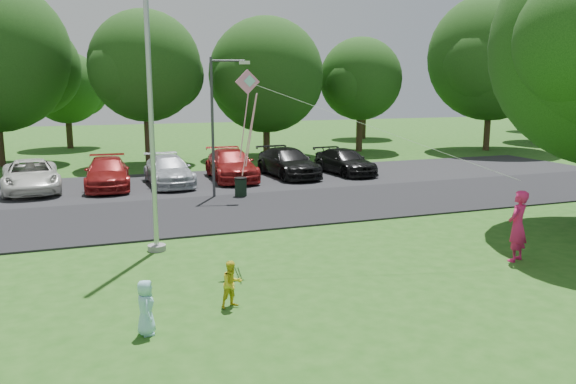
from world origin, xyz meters
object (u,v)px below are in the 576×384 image
object	(u,v)px
woman	(517,226)
child_blue	(146,307)
flagpole	(150,99)
street_lamp	(218,115)
child_yellow	(232,284)
trash_can	(241,187)
kite	(255,101)

from	to	relation	value
woman	child_blue	xyz separation A→B (m)	(-9.53, -1.17, -0.42)
flagpole	street_lamp	bearing A→B (deg)	63.18
woman	child_yellow	size ratio (longest dim) A/B	1.90
child_yellow	woman	bearing A→B (deg)	-13.86
trash_can	woman	bearing A→B (deg)	-67.71
woman	child_yellow	world-z (taller)	woman
child_yellow	kite	bearing A→B (deg)	46.51
trash_can	child_blue	distance (m)	12.97
trash_can	child_yellow	xyz separation A→B (m)	(-3.32, -11.19, 0.08)
child_yellow	kite	size ratio (longest dim) A/B	0.14
flagpole	woman	distance (m)	10.15
street_lamp	kite	bearing A→B (deg)	-82.72
street_lamp	trash_can	world-z (taller)	street_lamp
trash_can	woman	size ratio (longest dim) A/B	0.44
trash_can	kite	distance (m)	9.33
child_blue	kite	distance (m)	6.00
flagpole	street_lamp	xyz separation A→B (m)	(3.41, 6.75, -0.79)
woman	kite	bearing A→B (deg)	-45.36
woman	flagpole	bearing A→B (deg)	-50.54
child_yellow	kite	distance (m)	4.82
street_lamp	child_blue	xyz separation A→B (m)	(-4.29, -12.12, -2.86)
child_blue	flagpole	bearing A→B (deg)	-8.34
flagpole	woman	bearing A→B (deg)	-25.94
child_yellow	trash_can	bearing A→B (deg)	56.26
child_yellow	kite	world-z (taller)	kite
flagpole	woman	xyz separation A→B (m)	(8.65, -4.21, -3.23)
trash_can	kite	bearing A→B (deg)	-102.92
flagpole	street_lamp	world-z (taller)	flagpole
woman	child_blue	distance (m)	9.61
flagpole	child_yellow	world-z (taller)	flagpole
flagpole	trash_can	world-z (taller)	flagpole
kite	woman	bearing A→B (deg)	-15.82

